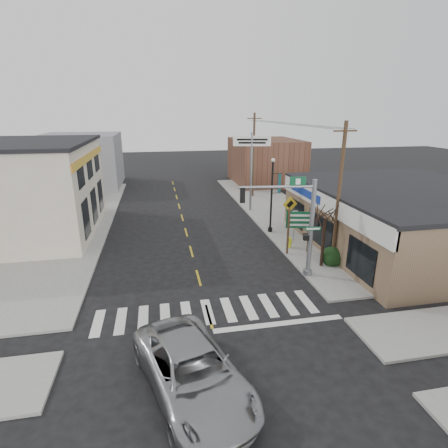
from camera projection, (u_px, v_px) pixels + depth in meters
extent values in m
plane|color=black|center=(209.00, 316.00, 16.24)|extent=(140.00, 140.00, 0.00)
cube|color=gray|center=(290.00, 221.00, 29.97)|extent=(6.00, 38.00, 0.13)
cube|color=gray|center=(67.00, 235.00, 26.73)|extent=(6.00, 38.00, 0.13)
cube|color=gold|center=(191.00, 251.00, 23.70)|extent=(0.12, 56.00, 0.01)
cube|color=silver|center=(208.00, 311.00, 16.61)|extent=(11.00, 2.20, 0.01)
cube|color=#7A6149|center=(405.00, 220.00, 23.83)|extent=(12.00, 14.00, 4.00)
cube|color=beige|center=(7.00, 191.00, 25.91)|extent=(12.00, 12.00, 6.80)
cube|color=brown|center=(265.00, 161.00, 45.54)|extent=(8.00, 10.00, 5.60)
cube|color=gray|center=(82.00, 161.00, 43.13)|extent=(9.00, 10.00, 6.40)
imported|color=#949699|center=(192.00, 371.00, 11.64)|extent=(4.37, 6.53, 1.67)
cylinder|color=gray|center=(311.00, 229.00, 19.26)|extent=(0.26, 0.26, 5.52)
cylinder|color=gray|center=(278.00, 188.00, 18.15)|extent=(4.05, 0.15, 0.15)
cube|color=black|center=(244.00, 197.00, 17.95)|extent=(0.26, 0.20, 0.83)
cube|color=#0E4929|center=(313.00, 229.00, 19.03)|extent=(0.87, 0.04, 0.20)
cube|color=#0E4929|center=(299.00, 182.00, 18.27)|extent=(0.87, 0.05, 0.51)
cube|color=black|center=(307.00, 238.00, 19.32)|extent=(0.29, 0.24, 0.29)
cube|color=#4C3523|center=(288.00, 232.00, 22.55)|extent=(0.11, 0.11, 3.06)
cube|color=#4C3523|center=(309.00, 230.00, 22.81)|extent=(0.11, 0.11, 3.06)
cube|color=#06480D|center=(300.00, 220.00, 22.39)|extent=(1.75, 0.05, 1.09)
cylinder|color=#CDD420|center=(290.00, 243.00, 23.98)|extent=(0.22, 0.22, 0.61)
sphere|color=#CDD420|center=(290.00, 239.00, 23.87)|extent=(0.24, 0.24, 0.24)
cylinder|color=gray|center=(289.00, 218.00, 25.98)|extent=(0.07, 0.07, 2.77)
cube|color=gold|center=(290.00, 204.00, 25.62)|extent=(1.18, 0.03, 1.18)
cylinder|color=black|center=(271.00, 197.00, 26.38)|extent=(0.15, 0.15, 5.47)
sphere|color=silver|center=(273.00, 160.00, 25.52)|extent=(0.29, 0.29, 0.29)
cube|color=#16565B|center=(279.00, 183.00, 26.16)|extent=(0.02, 0.58, 1.47)
cylinder|color=gray|center=(251.00, 172.00, 31.95)|extent=(0.21, 0.21, 7.16)
cube|color=silver|center=(252.00, 141.00, 31.08)|extent=(3.37, 0.18, 0.90)
cylinder|color=black|center=(323.00, 243.00, 20.78)|extent=(0.19, 0.19, 2.99)
ellipsoid|color=#143313|center=(331.00, 257.00, 21.35)|extent=(1.25, 1.25, 0.94)
ellipsoid|color=black|center=(354.00, 244.00, 23.47)|extent=(1.21, 1.21, 0.91)
cylinder|color=#4D3A25|center=(339.00, 196.00, 20.36)|extent=(0.22, 0.22, 8.47)
cube|color=#4D3A25|center=(345.00, 131.00, 19.22)|extent=(1.47, 0.09, 0.09)
cylinder|color=#3F2519|center=(254.00, 156.00, 37.27)|extent=(0.23, 0.23, 8.78)
cube|color=#3F2519|center=(254.00, 118.00, 36.08)|extent=(1.53, 0.10, 0.10)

